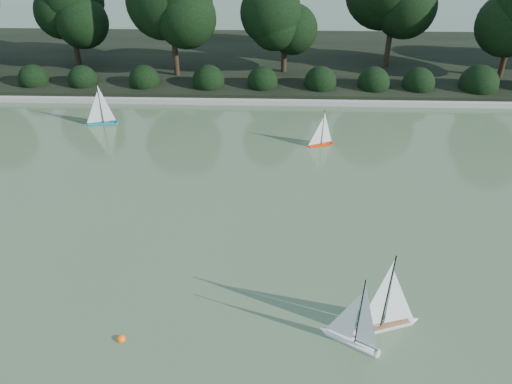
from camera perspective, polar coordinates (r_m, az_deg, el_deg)
ground at (r=9.92m, az=-1.74°, el=-11.01°), size 80.00×80.00×0.00m
pond_coping at (r=17.47m, az=-0.08°, el=10.35°), size 40.00×0.35×0.18m
far_bank at (r=21.19m, az=0.28°, el=14.74°), size 40.00×8.00×0.30m
tree_line at (r=19.01m, az=4.12°, el=20.28°), size 26.31×3.93×4.39m
shrub_hedge at (r=18.17m, az=0.02°, el=12.51°), size 29.10×1.10×1.10m
sailboat_white_a at (r=9.01m, az=10.54°, el=-15.38°), size 1.05×0.70×1.55m
sailboat_white_b at (r=9.36m, az=15.07°, el=-13.42°), size 1.33×0.61×1.84m
sailboat_orange at (r=14.77m, az=7.18°, el=5.92°), size 0.86×0.38×1.18m
sailboat_teal at (r=16.68m, az=-17.53°, el=8.11°), size 1.09×0.35×1.48m
race_buoy at (r=9.38m, az=-15.17°, el=-15.95°), size 0.16×0.16×0.16m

